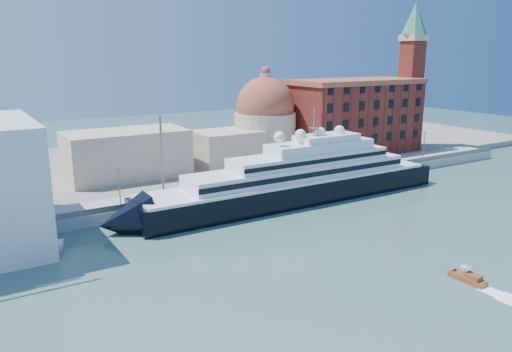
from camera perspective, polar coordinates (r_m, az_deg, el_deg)
ground at (r=93.24m, az=8.87°, el=-7.06°), size 400.00×400.00×0.00m
quay at (r=119.39m, az=-1.67°, el=-1.59°), size 180.00×10.00×2.50m
land at (r=155.39m, az=-9.22°, el=1.77°), size 260.00×72.00×2.00m
quay_fence at (r=115.15m, az=-0.56°, el=-1.21°), size 180.00×0.10×1.20m
superyacht at (r=112.10m, az=3.27°, el=-1.02°), size 83.37×11.56×24.92m
service_barge at (r=94.42m, az=-24.18°, el=-7.46°), size 10.87×6.38×2.32m
water_taxi at (r=81.81m, az=23.10°, el=-10.65°), size 1.98×5.60×2.64m
warehouse at (r=161.79m, az=11.30°, el=6.75°), size 43.00×19.00×23.25m
campanile at (r=177.87m, az=17.36°, el=11.86°), size 8.40×8.40×47.00m
church at (r=140.73m, az=-4.26°, el=4.77°), size 66.00×18.00×25.50m
lamp_posts at (r=110.24m, az=-6.98°, el=1.61°), size 120.80×2.40×18.00m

